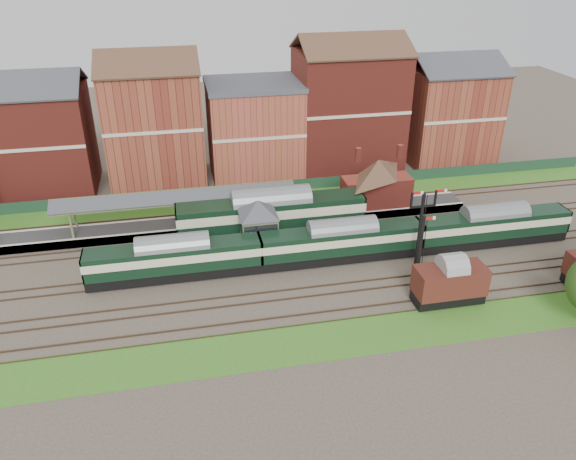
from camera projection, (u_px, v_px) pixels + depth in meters
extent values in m
plane|color=#473D33|center=(294.00, 265.00, 56.45)|extent=(160.00, 160.00, 0.00)
cube|color=#2D6619|center=(267.00, 199.00, 70.26)|extent=(90.00, 4.50, 0.06)
cube|color=#2D6619|center=(324.00, 340.00, 46.08)|extent=(90.00, 5.00, 0.06)
cube|color=#193823|center=(264.00, 188.00, 71.65)|extent=(90.00, 0.12, 1.50)
cube|color=#2D2D2D|center=(233.00, 222.00, 63.75)|extent=(55.00, 3.40, 1.00)
cube|color=#556649|center=(259.00, 242.00, 58.16)|extent=(3.40, 3.20, 2.40)
cube|color=#4C5635|center=(258.00, 224.00, 57.12)|extent=(3.60, 3.40, 2.00)
pyramid|color=#383A3F|center=(258.00, 208.00, 56.27)|extent=(5.40, 5.40, 1.60)
cube|color=maroon|center=(333.00, 236.00, 59.63)|extent=(3.00, 2.40, 2.20)
cube|color=#4C3323|center=(335.00, 226.00, 58.39)|extent=(3.20, 1.34, 0.79)
cube|color=#4C3323|center=(332.00, 221.00, 59.51)|extent=(3.20, 1.34, 0.79)
cube|color=maroon|center=(376.00, 192.00, 65.72)|extent=(8.00, 3.00, 3.50)
pyramid|color=#4C3323|center=(378.00, 169.00, 64.38)|extent=(8.10, 8.10, 2.20)
cube|color=maroon|center=(357.00, 166.00, 63.70)|extent=(0.60, 0.60, 1.60)
cube|color=maroon|center=(399.00, 163.00, 64.59)|extent=(0.60, 0.60, 1.60)
cube|color=#4C5635|center=(71.00, 224.00, 58.55)|extent=(0.22, 0.22, 3.40)
cube|color=#4C5635|center=(274.00, 196.00, 64.72)|extent=(0.22, 0.22, 3.40)
cube|color=#383A3F|center=(176.00, 197.00, 59.92)|extent=(26.00, 1.99, 0.90)
cube|color=#383A3F|center=(175.00, 190.00, 61.56)|extent=(26.00, 1.99, 0.90)
cube|color=#4C5635|center=(175.00, 190.00, 60.56)|extent=(26.00, 0.20, 0.20)
cube|color=black|center=(420.00, 230.00, 54.55)|extent=(0.25, 0.25, 8.00)
cube|color=black|center=(423.00, 206.00, 53.33)|extent=(2.60, 0.18, 0.18)
cube|color=#B2140F|center=(418.00, 193.00, 52.53)|extent=(1.10, 0.08, 0.25)
cube|color=#B2140F|center=(442.00, 191.00, 52.95)|extent=(1.10, 0.08, 0.25)
cube|color=black|center=(419.00, 256.00, 50.31)|extent=(0.25, 0.25, 8.00)
cube|color=#B2140F|center=(430.00, 218.00, 48.66)|extent=(1.10, 0.08, 0.25)
cube|color=maroon|center=(33.00, 142.00, 69.98)|extent=(14.00, 10.00, 13.00)
cube|color=maroon|center=(154.00, 126.00, 72.19)|extent=(12.00, 10.00, 15.00)
cube|color=#9E4133|center=(255.00, 131.00, 75.22)|extent=(12.00, 10.00, 12.00)
cube|color=maroon|center=(348.00, 111.00, 76.60)|extent=(14.00, 10.00, 16.00)
cube|color=maroon|center=(449.00, 115.00, 79.98)|extent=(12.00, 10.00, 13.00)
cube|color=black|center=(176.00, 272.00, 54.06)|extent=(16.60, 2.32, 1.01)
cube|color=black|center=(174.00, 257.00, 53.25)|extent=(16.60, 2.58, 2.40)
cube|color=beige|center=(174.00, 254.00, 53.12)|extent=(16.62, 2.62, 0.83)
cube|color=slate|center=(173.00, 245.00, 52.62)|extent=(16.60, 2.58, 0.55)
cube|color=black|center=(341.00, 254.00, 57.02)|extent=(16.60, 2.32, 1.01)
cube|color=black|center=(342.00, 240.00, 56.22)|extent=(16.60, 2.58, 2.40)
cube|color=beige|center=(342.00, 237.00, 56.08)|extent=(16.62, 2.62, 0.83)
cube|color=slate|center=(342.00, 228.00, 55.59)|extent=(16.60, 2.58, 0.55)
cube|color=black|center=(490.00, 238.00, 59.98)|extent=(16.60, 2.32, 1.01)
cube|color=black|center=(493.00, 224.00, 59.18)|extent=(16.60, 2.58, 2.40)
cube|color=beige|center=(493.00, 222.00, 59.04)|extent=(16.62, 2.62, 0.83)
cube|color=slate|center=(495.00, 213.00, 58.55)|extent=(16.60, 2.58, 0.55)
cube|color=black|center=(272.00, 230.00, 61.51)|extent=(20.32, 2.85, 1.24)
cube|color=black|center=(271.00, 213.00, 60.52)|extent=(20.32, 3.16, 2.94)
cube|color=beige|center=(271.00, 210.00, 60.36)|extent=(20.34, 3.20, 1.02)
cube|color=slate|center=(271.00, 199.00, 59.75)|extent=(20.32, 3.16, 0.68)
cube|color=black|center=(447.00, 296.00, 50.57)|extent=(6.29, 2.32, 0.94)
cube|color=#4C1A15|center=(450.00, 280.00, 49.76)|extent=(6.29, 2.72, 2.52)
cube|color=gray|center=(452.00, 267.00, 49.10)|extent=(6.29, 2.72, 0.46)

